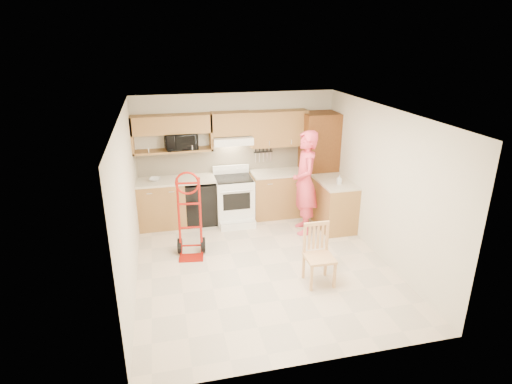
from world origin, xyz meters
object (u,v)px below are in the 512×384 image
object	(u,v)px
microwave	(181,141)
dining_chair	(320,256)
range	(234,196)
hand_truck	(189,219)
person	(305,183)

from	to	relation	value
microwave	dining_chair	world-z (taller)	microwave
microwave	dining_chair	distance (m)	3.51
range	hand_truck	world-z (taller)	hand_truck
range	microwave	bearing A→B (deg)	163.64
hand_truck	range	bearing A→B (deg)	58.82
microwave	range	bearing A→B (deg)	-23.60
range	hand_truck	bearing A→B (deg)	-128.82
range	dining_chair	world-z (taller)	range
range	dining_chair	xyz separation A→B (m)	(0.83, -2.49, -0.08)
range	person	world-z (taller)	person
microwave	hand_truck	distance (m)	1.78
microwave	person	distance (m)	2.48
microwave	person	world-z (taller)	person
dining_chair	range	bearing A→B (deg)	108.97
range	dining_chair	distance (m)	2.63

